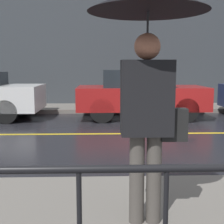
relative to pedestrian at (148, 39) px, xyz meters
The scene contains 6 objects.
ground_plane 5.18m from the pedestrian, 72.91° to the left, with size 80.00×80.00×0.00m, color black.
sidewalk_far 9.26m from the pedestrian, 80.99° to the left, with size 28.00×1.96×0.14m.
lane_marking 5.18m from the pedestrian, 72.91° to the left, with size 25.20×0.12×0.01m.
building_storefront 10.29m from the pedestrian, 81.99° to the left, with size 28.00×0.30×6.26m.
pedestrian is the anchor object (origin of this frame).
car_red 7.10m from the pedestrian, 83.54° to the left, with size 3.99×1.81×1.53m.
Camera 1 is at (-1.83, -7.43, 1.60)m, focal length 50.00 mm.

